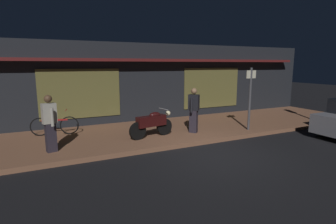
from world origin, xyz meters
TOP-DOWN VIEW (x-y plane):
  - ground_plane at (0.00, 0.00)m, footprint 60.00×60.00m
  - sidewalk_slab at (0.00, 3.00)m, footprint 18.00×4.00m
  - storefront_building at (0.00, 6.39)m, footprint 18.00×3.30m
  - motorcycle at (-1.23, 2.17)m, footprint 1.69×0.60m
  - bicycle_parked at (-4.30, 3.94)m, footprint 1.64×0.47m
  - person_photographer at (-4.50, 1.95)m, footprint 0.42×0.61m
  - person_bystander at (0.40, 2.09)m, footprint 0.53×0.46m
  - sign_post at (2.56, 1.52)m, footprint 0.44×0.09m

SIDE VIEW (x-z plane):
  - ground_plane at x=0.00m, z-range 0.00..0.00m
  - sidewalk_slab at x=0.00m, z-range 0.00..0.15m
  - bicycle_parked at x=-4.30m, z-range 0.05..0.96m
  - motorcycle at x=-1.23m, z-range 0.16..1.13m
  - person_photographer at x=-4.50m, z-range 0.19..1.86m
  - person_bystander at x=0.40m, z-range 0.19..1.86m
  - sign_post at x=2.56m, z-range 0.31..2.71m
  - storefront_building at x=0.00m, z-range 0.00..3.60m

